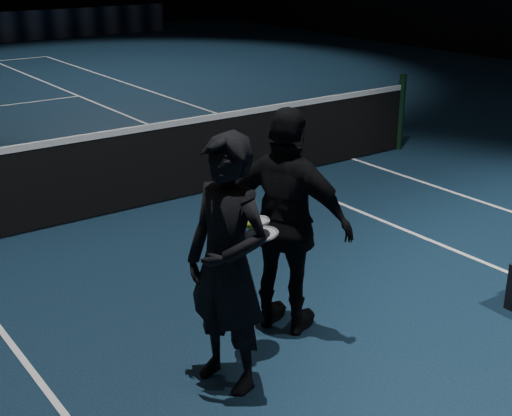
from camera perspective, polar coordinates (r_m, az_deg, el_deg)
The scene contains 6 objects.
net_post_right at distance 10.61m, azimuth 11.50°, elevation 7.53°, with size 0.10×0.10×1.10m, color black.
player_a at distance 4.65m, azimuth -2.28°, elevation -4.60°, with size 0.64×0.42×1.76m, color black.
player_b at distance 5.33m, azimuth 2.55°, elevation -1.24°, with size 1.03×0.43×1.76m, color black.
racket_lower at distance 4.98m, azimuth 0.45°, elevation -2.09°, with size 0.68×0.22×0.03m, color black, non-canonical shape.
racket_upper at distance 4.91m, azimuth -0.24°, elevation -1.04°, with size 0.68×0.22×0.03m, color black, non-canonical shape.
tennis_balls at distance 4.76m, azimuth -0.75°, elevation -1.14°, with size 0.12×0.10×0.12m, color #C5D02C, non-canonical shape.
Camera 1 is at (-1.24, -6.99, 2.84)m, focal length 50.00 mm.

